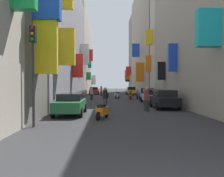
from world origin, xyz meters
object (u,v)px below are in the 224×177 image
at_px(parked_car_yellow, 131,91).
at_px(traffic_light_near_corner, 33,59).
at_px(parked_car_black, 164,99).
at_px(pedestrian_mid_street, 147,99).
at_px(parked_car_blue, 146,94).
at_px(scooter_white, 117,95).
at_px(scooter_black, 106,95).
at_px(scooter_red, 131,96).
at_px(pedestrian_far_away, 106,94).
at_px(parked_car_green, 70,103).
at_px(scooter_green, 131,93).
at_px(scooter_silver, 105,92).
at_px(pedestrian_near_right, 105,99).
at_px(scooter_orange, 102,111).
at_px(pedestrian_crossing, 101,91).
at_px(parked_car_silver, 152,96).
at_px(parked_car_red, 94,90).
at_px(pedestrian_near_left, 91,94).

height_order(parked_car_yellow, traffic_light_near_corner, traffic_light_near_corner).
bearing_deg(parked_car_black, pedestrian_mid_street, -135.32).
distance_m(parked_car_blue, scooter_white, 4.25).
bearing_deg(scooter_black, scooter_red, -36.46).
xyz_separation_m(scooter_red, pedestrian_far_away, (-3.28, -2.42, 0.34)).
height_order(parked_car_green, scooter_green, parked_car_green).
height_order(scooter_silver, pedestrian_near_right, pedestrian_near_right).
bearing_deg(scooter_silver, parked_car_yellow, -16.63).
height_order(scooter_red, pedestrian_far_away, pedestrian_far_away).
relative_size(scooter_silver, pedestrian_far_away, 1.07).
height_order(scooter_orange, pedestrian_crossing, pedestrian_crossing).
relative_size(parked_car_silver, pedestrian_near_right, 2.35).
bearing_deg(pedestrian_crossing, scooter_silver, 85.41).
relative_size(parked_car_red, scooter_white, 2.37).
height_order(parked_car_blue, pedestrian_near_left, pedestrian_near_left).
height_order(scooter_red, pedestrian_near_left, pedestrian_near_left).
bearing_deg(pedestrian_crossing, parked_car_silver, -68.47).
height_order(parked_car_red, pedestrian_mid_street, pedestrian_mid_street).
bearing_deg(parked_car_yellow, pedestrian_near_left, -114.02).
bearing_deg(pedestrian_far_away, scooter_green, 68.11).
height_order(parked_car_green, pedestrian_mid_street, pedestrian_mid_street).
bearing_deg(parked_car_green, scooter_orange, -42.29).
relative_size(parked_car_red, scooter_red, 2.30).
bearing_deg(parked_car_blue, scooter_green, 97.63).
bearing_deg(pedestrian_near_left, parked_car_yellow, 65.98).
height_order(parked_car_silver, scooter_white, parked_car_silver).
xyz_separation_m(scooter_orange, pedestrian_mid_street, (3.22, 3.70, 0.43)).
distance_m(scooter_white, pedestrian_mid_street, 15.14).
bearing_deg(parked_car_blue, pedestrian_near_left, -175.11).
bearing_deg(scooter_white, scooter_green, 67.28).
xyz_separation_m(parked_car_yellow, scooter_white, (-3.20, -12.06, -0.31)).
xyz_separation_m(parked_car_blue, traffic_light_near_corner, (-8.56, -18.95, 2.40)).
bearing_deg(scooter_silver, parked_car_black, -79.44).
xyz_separation_m(pedestrian_near_left, traffic_light_near_corner, (-1.53, -18.35, 2.41)).
bearing_deg(scooter_white, parked_car_black, -76.57).
distance_m(parked_car_black, traffic_light_near_corner, 11.60).
bearing_deg(pedestrian_mid_street, traffic_light_near_corner, -136.12).
xyz_separation_m(parked_car_blue, scooter_orange, (-5.39, -16.51, -0.31)).
bearing_deg(scooter_green, scooter_black, -127.12).
distance_m(scooter_black, pedestrian_far_away, 4.85).
xyz_separation_m(parked_car_blue, pedestrian_crossing, (-6.00, 8.50, 0.11)).
bearing_deg(parked_car_red, pedestrian_near_right, -85.23).
relative_size(pedestrian_far_away, traffic_light_near_corner, 0.34).
height_order(scooter_silver, scooter_black, same).
relative_size(scooter_black, traffic_light_near_corner, 0.37).
height_order(parked_car_yellow, scooter_green, parked_car_yellow).
xyz_separation_m(parked_car_blue, scooter_white, (-3.58, 2.26, -0.31)).
bearing_deg(parked_car_yellow, parked_car_red, 168.24).
bearing_deg(pedestrian_crossing, scooter_red, -63.65).
height_order(parked_car_black, scooter_green, parked_car_black).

